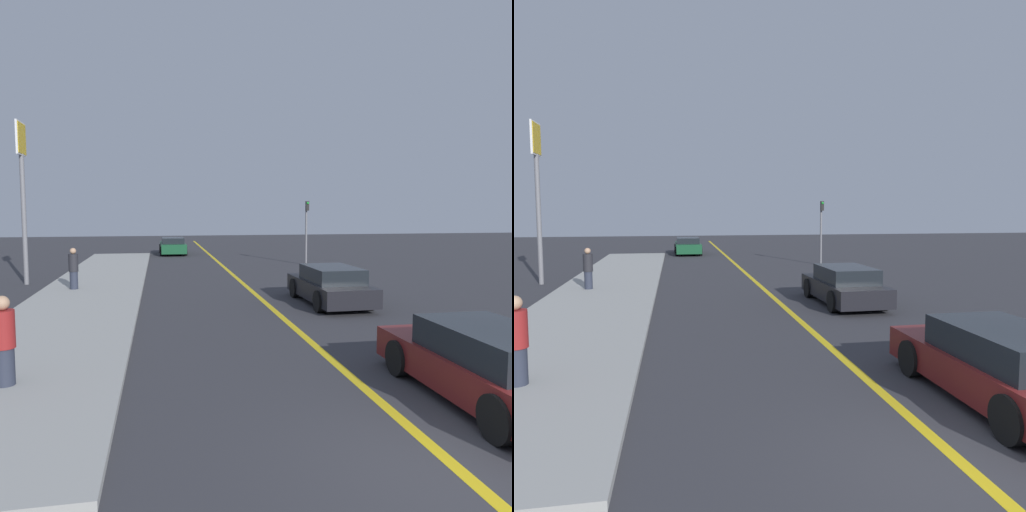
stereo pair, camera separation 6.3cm
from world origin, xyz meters
TOP-DOWN VIEW (x-y plane):
  - ground_plane at (0.00, 0.00)m, footprint 120.00×120.00m
  - road_center_line at (0.00, 18.00)m, footprint 0.20×60.00m
  - sidewalk_left at (-6.24, 15.93)m, footprint 3.89×31.85m
  - car_near_right_lane at (1.75, 1.99)m, footprint 1.88×4.70m
  - car_ahead_center at (2.16, 10.95)m, footprint 1.95×4.57m
  - car_far_distant at (-2.64, 32.03)m, footprint 1.97×4.66m
  - pedestrian_near_curb at (-6.32, 4.01)m, footprint 0.40×0.40m
  - pedestrian_mid_group at (-6.93, 15.20)m, footprint 0.36×0.36m
  - traffic_light at (4.95, 23.09)m, footprint 0.18×0.40m
  - roadside_sign at (-9.33, 17.82)m, footprint 0.20×1.35m

SIDE VIEW (x-z plane):
  - ground_plane at x=0.00m, z-range 0.00..0.00m
  - road_center_line at x=0.00m, z-range 0.00..0.01m
  - sidewalk_left at x=-6.24m, z-range 0.00..0.13m
  - car_far_distant at x=-2.64m, z-range 0.00..1.24m
  - car_near_right_lane at x=1.75m, z-range -0.02..1.28m
  - car_ahead_center at x=2.16m, z-range -0.01..1.29m
  - pedestrian_near_curb at x=-6.32m, z-range 0.12..1.71m
  - pedestrian_mid_group at x=-6.93m, z-range 0.12..1.75m
  - traffic_light at x=4.95m, z-range 0.45..4.21m
  - roadside_sign at x=-9.33m, z-range 1.43..8.41m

